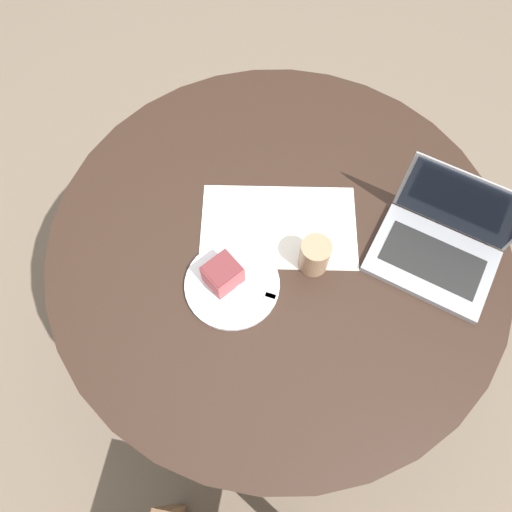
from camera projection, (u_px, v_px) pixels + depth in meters
name	position (u px, v px, depth m)	size (l,w,h in m)	color
ground_plane	(271.00, 328.00, 1.99)	(12.00, 12.00, 0.00)	#6B5B4C
dining_table	(277.00, 262.00, 1.41)	(1.20, 1.20, 0.77)	black
paper_document	(279.00, 226.00, 1.31)	(0.44, 0.30, 0.00)	white
plate	(232.00, 285.00, 1.24)	(0.24, 0.24, 0.01)	silver
cake_slice	(223.00, 274.00, 1.20)	(0.11, 0.11, 0.07)	#B74C51
fork	(250.00, 290.00, 1.22)	(0.16, 0.09, 0.00)	silver
coffee_glass	(315.00, 255.00, 1.22)	(0.08, 0.08, 0.10)	#997556
laptop	(440.00, 245.00, 1.24)	(0.37, 0.35, 0.23)	gray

